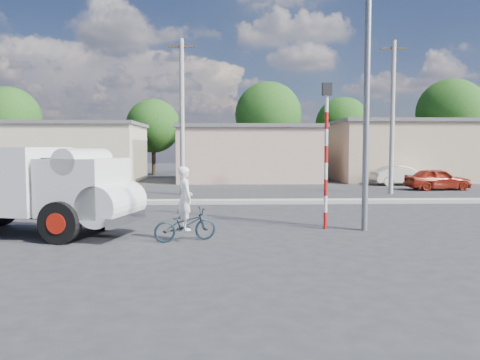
{
  "coord_description": "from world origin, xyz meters",
  "views": [
    {
      "loc": [
        0.12,
        -12.38,
        2.46
      ],
      "look_at": [
        0.72,
        4.17,
        1.3
      ],
      "focal_mm": 35.0,
      "sensor_mm": 36.0,
      "label": 1
    }
  ],
  "objects_px": {
    "bicycle": "(185,225)",
    "traffic_pole": "(326,143)",
    "cyclist": "(185,210)",
    "car_red": "(437,179)",
    "streetlight": "(362,61)",
    "truck": "(32,186)",
    "car_cream": "(402,175)"
  },
  "relations": [
    {
      "from": "cyclist",
      "to": "car_red",
      "type": "relative_size",
      "value": 0.45
    },
    {
      "from": "bicycle",
      "to": "traffic_pole",
      "type": "relative_size",
      "value": 0.38
    },
    {
      "from": "truck",
      "to": "streetlight",
      "type": "xyz_separation_m",
      "value": [
        9.42,
        0.26,
        3.6
      ]
    },
    {
      "from": "cyclist",
      "to": "car_cream",
      "type": "height_order",
      "value": "cyclist"
    },
    {
      "from": "traffic_pole",
      "to": "car_red",
      "type": "bearing_deg",
      "value": 53.63
    },
    {
      "from": "truck",
      "to": "bicycle",
      "type": "height_order",
      "value": "truck"
    },
    {
      "from": "cyclist",
      "to": "car_cream",
      "type": "distance_m",
      "value": 21.73
    },
    {
      "from": "cyclist",
      "to": "traffic_pole",
      "type": "relative_size",
      "value": 0.38
    },
    {
      "from": "cyclist",
      "to": "car_red",
      "type": "distance_m",
      "value": 19.63
    },
    {
      "from": "car_red",
      "to": "cyclist",
      "type": "bearing_deg",
      "value": 133.57
    },
    {
      "from": "truck",
      "to": "bicycle",
      "type": "relative_size",
      "value": 3.8
    },
    {
      "from": "truck",
      "to": "car_cream",
      "type": "bearing_deg",
      "value": 58.45
    },
    {
      "from": "car_red",
      "to": "traffic_pole",
      "type": "distance_m",
      "value": 15.83
    },
    {
      "from": "cyclist",
      "to": "car_cream",
      "type": "bearing_deg",
      "value": -55.97
    },
    {
      "from": "bicycle",
      "to": "cyclist",
      "type": "distance_m",
      "value": 0.4
    },
    {
      "from": "traffic_pole",
      "to": "bicycle",
      "type": "bearing_deg",
      "value": -157.37
    },
    {
      "from": "bicycle",
      "to": "traffic_pole",
      "type": "xyz_separation_m",
      "value": [
        4.08,
        1.7,
        2.16
      ]
    },
    {
      "from": "truck",
      "to": "bicycle",
      "type": "bearing_deg",
      "value": -0.3
    },
    {
      "from": "traffic_pole",
      "to": "streetlight",
      "type": "relative_size",
      "value": 0.48
    },
    {
      "from": "truck",
      "to": "traffic_pole",
      "type": "distance_m",
      "value": 8.58
    },
    {
      "from": "traffic_pole",
      "to": "cyclist",
      "type": "bearing_deg",
      "value": -157.37
    },
    {
      "from": "bicycle",
      "to": "cyclist",
      "type": "bearing_deg",
      "value": -0.0
    },
    {
      "from": "streetlight",
      "to": "bicycle",
      "type": "bearing_deg",
      "value": -164.4
    },
    {
      "from": "cyclist",
      "to": "bicycle",
      "type": "bearing_deg",
      "value": -0.0
    },
    {
      "from": "truck",
      "to": "traffic_pole",
      "type": "height_order",
      "value": "traffic_pole"
    },
    {
      "from": "bicycle",
      "to": "streetlight",
      "type": "xyz_separation_m",
      "value": [
        5.02,
        1.4,
        4.53
      ]
    },
    {
      "from": "bicycle",
      "to": "streetlight",
      "type": "distance_m",
      "value": 6.9
    },
    {
      "from": "truck",
      "to": "cyclist",
      "type": "distance_m",
      "value": 4.57
    },
    {
      "from": "bicycle",
      "to": "cyclist",
      "type": "height_order",
      "value": "cyclist"
    },
    {
      "from": "car_red",
      "to": "streetlight",
      "type": "bearing_deg",
      "value": 143.7
    },
    {
      "from": "bicycle",
      "to": "car_cream",
      "type": "relative_size",
      "value": 0.43
    },
    {
      "from": "traffic_pole",
      "to": "streetlight",
      "type": "height_order",
      "value": "streetlight"
    }
  ]
}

